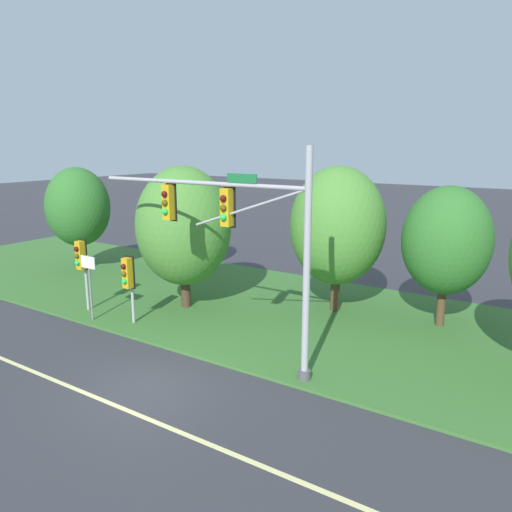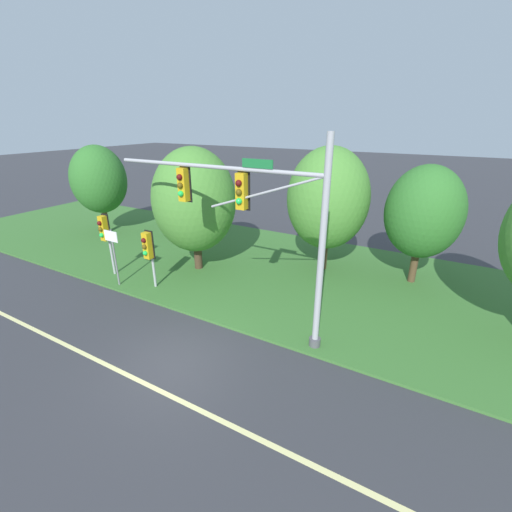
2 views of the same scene
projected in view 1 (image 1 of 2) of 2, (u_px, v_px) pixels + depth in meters
ground_plane at (145, 388)px, 15.15m from camera, size 160.00×160.00×0.00m
lane_stripe at (114, 405)px, 14.18m from camera, size 36.00×0.16×0.01m
grass_verge at (282, 312)px, 21.86m from camera, size 48.00×11.50×0.10m
traffic_signal_mast at (241, 231)px, 15.79m from camera, size 8.57×0.49×7.11m
pedestrian_signal_near_kerb at (81, 260)px, 21.34m from camera, size 0.46×0.55×3.16m
pedestrian_signal_further_along at (128, 276)px, 19.84m from camera, size 0.46×0.55×2.80m
route_sign_post at (89, 277)px, 20.31m from camera, size 0.83×0.08×2.76m
tree_nearest_road at (78, 207)px, 28.16m from camera, size 3.56×3.56×5.87m
tree_left_of_mast at (175, 212)px, 27.87m from camera, size 3.21×3.21×5.44m
tree_behind_signpost at (184, 226)px, 21.63m from camera, size 4.15×4.15×6.24m
tree_mid_verge at (338, 226)px, 21.11m from camera, size 4.04×4.04×6.27m
tree_tall_centre at (447, 241)px, 19.35m from camera, size 3.41×3.41×5.61m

